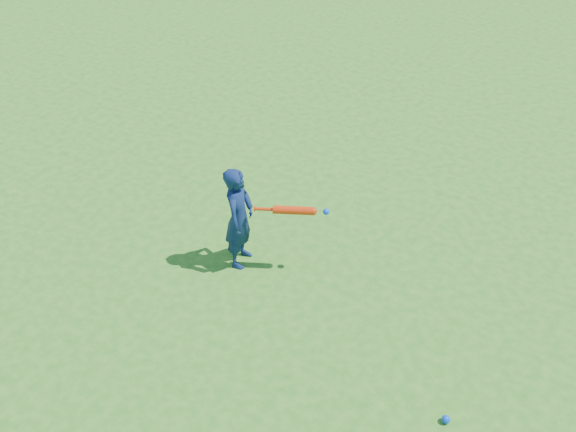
{
  "coord_description": "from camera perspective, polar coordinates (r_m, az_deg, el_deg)",
  "views": [
    {
      "loc": [
        3.08,
        -3.98,
        4.64
      ],
      "look_at": [
        0.37,
        0.33,
        0.63
      ],
      "focal_mm": 40.0,
      "sensor_mm": 36.0,
      "label": 1
    }
  ],
  "objects": [
    {
      "name": "child",
      "position": [
        6.56,
        -4.36,
        -0.16
      ],
      "size": [
        0.38,
        0.48,
        1.17
      ],
      "primitive_type": "imported",
      "rotation": [
        0.0,
        0.0,
        1.83
      ],
      "color": "#0F204A",
      "rests_on": "ground"
    },
    {
      "name": "ground",
      "position": [
        6.85,
        -4.11,
        -4.62
      ],
      "size": [
        80.0,
        80.0,
        0.0
      ],
      "primitive_type": "plane",
      "color": "#2C711A",
      "rests_on": "ground"
    },
    {
      "name": "bat_swing",
      "position": [
        6.37,
        0.74,
        0.5
      ],
      "size": [
        0.68,
        0.4,
        0.09
      ],
      "rotation": [
        0.0,
        0.0,
        0.49
      ],
      "color": "red",
      "rests_on": "ground"
    },
    {
      "name": "ground_ball_blue",
      "position": [
        5.72,
        13.86,
        -17.15
      ],
      "size": [
        0.07,
        0.07,
        0.07
      ],
      "primitive_type": "sphere",
      "color": "blue",
      "rests_on": "ground"
    }
  ]
}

